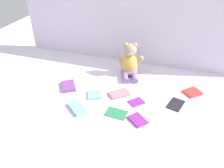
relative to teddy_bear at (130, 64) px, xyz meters
name	(u,v)px	position (x,y,z in m)	size (l,w,h in m)	color
ground_plane	(114,88)	(-0.06, -0.21, -0.10)	(3.20, 3.20, 0.00)	silver
backdrop_drape	(131,17)	(-0.06, 0.23, 0.28)	(1.83, 0.03, 0.74)	silver
teddy_bear	(130,64)	(0.00, 0.00, 0.00)	(0.21, 0.21, 0.26)	#E5B24C
book_case_0	(77,108)	(-0.20, -0.49, -0.09)	(0.07, 0.14, 0.02)	#86B6E3
book_case_1	(68,86)	(-0.37, -0.29, -0.09)	(0.09, 0.13, 0.02)	#83428D
book_case_2	(136,102)	(0.13, -0.32, -0.09)	(0.07, 0.09, 0.01)	purple
book_case_3	(119,94)	(0.00, -0.27, -0.09)	(0.08, 0.13, 0.02)	#B48088
book_case_4	(138,120)	(0.17, -0.48, -0.09)	(0.08, 0.10, 0.01)	purple
book_case_5	(116,113)	(0.04, -0.46, -0.09)	(0.09, 0.12, 0.01)	#2E8A55
book_case_6	(192,92)	(0.47, -0.10, -0.09)	(0.09, 0.11, 0.01)	#C3372E
book_case_7	(95,95)	(-0.15, -0.33, -0.09)	(0.09, 0.09, 0.01)	#83B6E6
book_case_8	(176,104)	(0.37, -0.26, -0.09)	(0.08, 0.13, 0.01)	black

